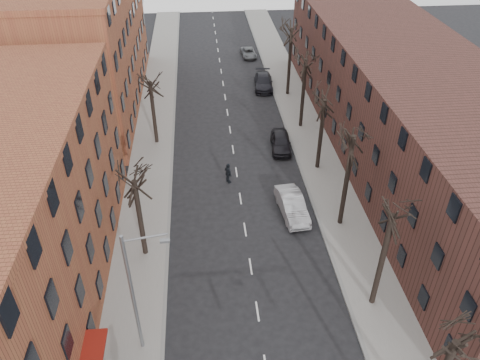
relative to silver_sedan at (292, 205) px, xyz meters
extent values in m
cube|color=gray|center=(-12.00, 13.38, -0.76)|extent=(4.00, 90.00, 0.15)
cube|color=gray|center=(4.00, 13.38, -0.76)|extent=(4.00, 90.00, 0.15)
cube|color=brown|center=(-20.00, 22.38, 6.16)|extent=(12.00, 28.00, 14.00)
cube|color=#462620|center=(12.00, 8.38, 4.16)|extent=(12.00, 50.00, 10.00)
cylinder|color=slate|center=(-11.20, -11.62, 3.66)|extent=(0.20, 0.20, 9.00)
cylinder|color=slate|center=(-10.10, -11.62, 7.96)|extent=(2.39, 0.12, 0.46)
cube|color=slate|center=(-9.10, -11.62, 7.66)|extent=(0.50, 0.22, 0.14)
imported|color=#A7A8AE|center=(0.00, 0.00, 0.00)|extent=(2.29, 5.25, 1.68)
imported|color=black|center=(0.72, 10.09, -0.05)|extent=(2.25, 4.78, 1.58)
imported|color=black|center=(0.94, 24.65, -0.06)|extent=(2.66, 5.56, 1.56)
imported|color=slate|center=(0.24, 35.35, -0.27)|extent=(2.15, 4.21, 1.14)
imported|color=black|center=(-4.86, 4.86, 0.14)|extent=(0.90, 1.24, 1.96)
camera|label=1|loc=(-6.93, -29.15, 23.74)|focal=35.00mm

